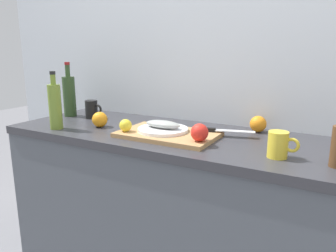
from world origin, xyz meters
The scene contains 14 objects.
back_wall centered at (0.00, 0.33, 1.25)m, with size 3.20×0.05×2.50m, color silver.
kitchen_counter centered at (0.00, 0.00, 0.45)m, with size 2.00×0.60×0.90m.
cutting_board centered at (-0.14, -0.07, 0.91)m, with size 0.45×0.29×0.02m, color tan.
white_plate centered at (-0.18, -0.06, 0.93)m, with size 0.24×0.24×0.01m, color white.
fish_fillet centered at (-0.18, -0.06, 0.95)m, with size 0.18×0.08×0.04m, color #999E99.
chef_knife centered at (0.05, 0.04, 0.93)m, with size 0.29×0.11×0.02m.
lemon_0 centered at (-0.32, -0.15, 0.95)m, with size 0.06×0.06×0.06m, color yellow.
tomato_0 centered at (0.04, -0.13, 0.96)m, with size 0.08×0.08×0.08m, color red.
olive_oil_bottle centered at (-0.72, -0.21, 1.02)m, with size 0.06×0.06×0.29m.
wine_bottle centered at (-0.90, 0.07, 1.03)m, with size 0.07×0.07×0.32m.
coffee_mug_0 centered at (0.37, -0.13, 0.95)m, with size 0.11×0.07×0.10m.
coffee_mug_1 centered at (-0.74, 0.08, 0.95)m, with size 0.11×0.07×0.11m.
orange_2 centered at (-0.55, -0.07, 0.94)m, with size 0.08×0.08×0.08m, color orange.
orange_3 centered at (0.20, 0.22, 0.94)m, with size 0.08×0.08×0.08m, color orange.
Camera 1 is at (0.57, -1.35, 1.30)m, focal length 34.75 mm.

